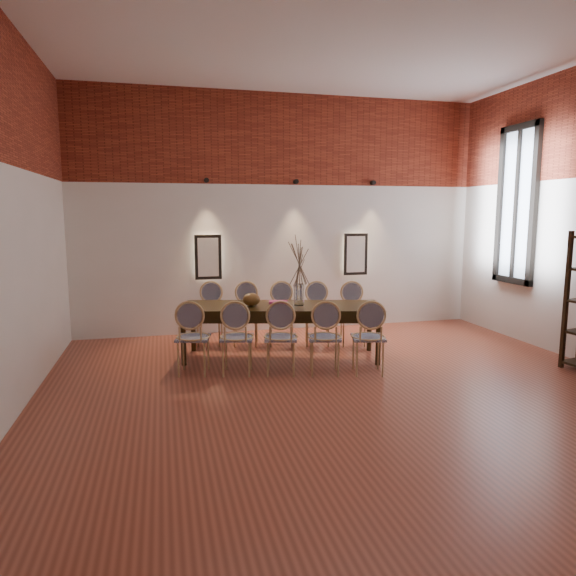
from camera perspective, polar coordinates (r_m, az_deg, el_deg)
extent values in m
cube|color=#994832|center=(5.87, 7.58, -12.01)|extent=(7.00, 7.00, 0.02)
cube|color=silver|center=(5.86, 8.43, 28.07)|extent=(7.00, 7.00, 0.02)
cube|color=silver|center=(8.91, -0.60, 8.17)|extent=(7.00, 0.10, 4.00)
cube|color=maroon|center=(8.92, -0.50, 16.23)|extent=(7.00, 0.02, 1.50)
cube|color=#FFEAC6|center=(8.63, -8.88, 3.42)|extent=(0.36, 0.06, 0.66)
cube|color=#FFEAC6|center=(9.23, 7.46, 3.76)|extent=(0.36, 0.06, 0.66)
cylinder|color=black|center=(8.59, -9.05, 11.74)|extent=(0.08, 0.10, 0.08)
cylinder|color=black|center=(8.84, 0.88, 11.74)|extent=(0.08, 0.10, 0.08)
cylinder|color=black|center=(9.30, 9.43, 11.46)|extent=(0.08, 0.10, 0.08)
cube|color=silver|center=(9.00, 24.13, 8.41)|extent=(0.02, 0.78, 2.38)
cube|color=black|center=(8.99, 24.03, 8.42)|extent=(0.08, 0.90, 2.50)
cube|color=black|center=(8.99, 24.03, 8.42)|extent=(0.06, 0.06, 2.40)
cube|color=black|center=(7.23, -0.76, -4.85)|extent=(2.90, 1.51, 0.75)
cylinder|color=silver|center=(7.13, 1.22, -0.74)|extent=(0.14, 0.14, 0.30)
ellipsoid|color=brown|center=(7.11, -4.08, -1.28)|extent=(0.24, 0.24, 0.18)
cube|color=#962361|center=(7.32, -1.09, -1.58)|extent=(0.29, 0.24, 0.03)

